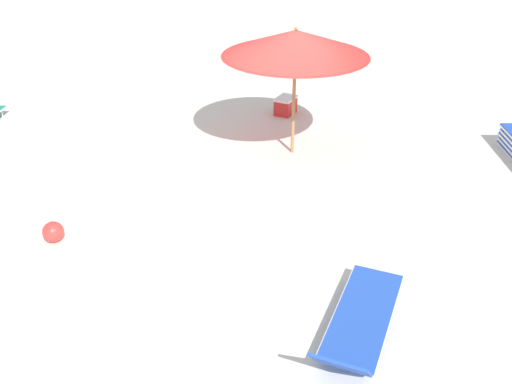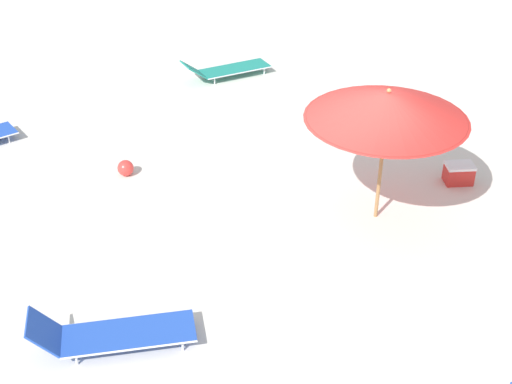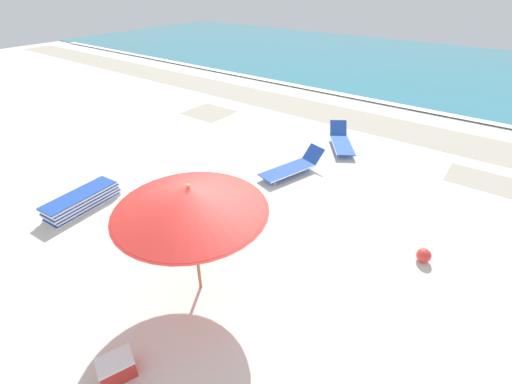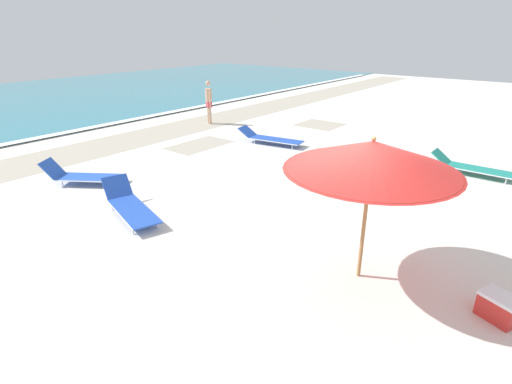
{
  "view_description": "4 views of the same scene",
  "coord_description": "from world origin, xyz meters",
  "px_view_note": "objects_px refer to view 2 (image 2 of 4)",
  "views": [
    {
      "loc": [
        -0.56,
        8.77,
        4.46
      ],
      "look_at": [
        0.07,
        2.03,
        0.71
      ],
      "focal_mm": 40.0,
      "sensor_mm": 36.0,
      "label": 1
    },
    {
      "loc": [
        -8.14,
        5.45,
        6.64
      ],
      "look_at": [
        -0.25,
        1.36,
        1.06
      ],
      "focal_mm": 50.0,
      "sensor_mm": 36.0,
      "label": 2
    },
    {
      "loc": [
        3.2,
        -3.83,
        5.04
      ],
      "look_at": [
        -0.72,
        1.45,
        0.82
      ],
      "focal_mm": 24.0,
      "sensor_mm": 36.0,
      "label": 3
    },
    {
      "loc": [
        -5.64,
        -2.93,
        3.69
      ],
      "look_at": [
        -0.04,
        1.5,
        0.77
      ],
      "focal_mm": 28.0,
      "sensor_mm": 36.0,
      "label": 4
    }
  ],
  "objects_px": {
    "sun_lounger_beside_umbrella": "(111,333)",
    "sun_lounger_under_umbrella": "(226,69)",
    "beach_umbrella": "(387,106)",
    "cooler_box": "(459,173)",
    "beach_ball": "(126,168)"
  },
  "relations": [
    {
      "from": "sun_lounger_beside_umbrella",
      "to": "beach_ball",
      "type": "relative_size",
      "value": 7.37
    },
    {
      "from": "sun_lounger_under_umbrella",
      "to": "beach_umbrella",
      "type": "bearing_deg",
      "value": 177.65
    },
    {
      "from": "beach_ball",
      "to": "beach_umbrella",
      "type": "bearing_deg",
      "value": -134.51
    },
    {
      "from": "beach_ball",
      "to": "cooler_box",
      "type": "relative_size",
      "value": 0.49
    },
    {
      "from": "sun_lounger_under_umbrella",
      "to": "sun_lounger_beside_umbrella",
      "type": "relative_size",
      "value": 0.97
    },
    {
      "from": "sun_lounger_beside_umbrella",
      "to": "beach_ball",
      "type": "height_order",
      "value": "sun_lounger_beside_umbrella"
    },
    {
      "from": "cooler_box",
      "to": "beach_umbrella",
      "type": "bearing_deg",
      "value": -151.09
    },
    {
      "from": "cooler_box",
      "to": "sun_lounger_under_umbrella",
      "type": "bearing_deg",
      "value": 127.23
    },
    {
      "from": "beach_umbrella",
      "to": "sun_lounger_beside_umbrella",
      "type": "relative_size",
      "value": 1.17
    },
    {
      "from": "sun_lounger_under_umbrella",
      "to": "beach_ball",
      "type": "xyz_separation_m",
      "value": [
        -3.25,
        3.56,
        -0.06
      ]
    },
    {
      "from": "sun_lounger_beside_umbrella",
      "to": "sun_lounger_under_umbrella",
      "type": "bearing_deg",
      "value": -18.0
    },
    {
      "from": "beach_umbrella",
      "to": "sun_lounger_under_umbrella",
      "type": "height_order",
      "value": "beach_umbrella"
    },
    {
      "from": "beach_umbrella",
      "to": "sun_lounger_beside_umbrella",
      "type": "bearing_deg",
      "value": 100.6
    },
    {
      "from": "beach_umbrella",
      "to": "cooler_box",
      "type": "bearing_deg",
      "value": -83.6
    },
    {
      "from": "beach_ball",
      "to": "sun_lounger_beside_umbrella",
      "type": "bearing_deg",
      "value": 159.08
    }
  ]
}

